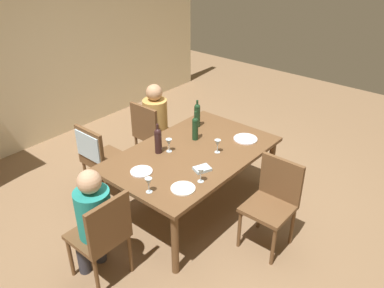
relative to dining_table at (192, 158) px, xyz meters
The scene contains 21 objects.
ground_plane 0.66m from the dining_table, ahead, with size 10.00×10.00×0.00m, color #846647.
rear_room_partition 2.87m from the dining_table, 90.00° to the left, with size 6.40×0.12×2.70m, color beige.
dining_table is the anchor object (origin of this frame).
chair_left_end 1.31m from the dining_table, behind, with size 0.44×0.44×0.92m.
chair_far_right 1.03m from the dining_table, 71.25° to the left, with size 0.44×0.44×0.92m.
chair_near 0.98m from the dining_table, 84.83° to the right, with size 0.44×0.44×0.92m.
chair_far_left 1.11m from the dining_table, 119.17° to the left, with size 0.46×0.44×0.92m.
person_woman_host 1.30m from the dining_table, behind, with size 0.31×0.35×1.13m.
person_man_bearded 1.06m from the dining_table, 65.45° to the left, with size 0.36×0.31×1.14m.
wine_bottle_tall_green 0.37m from the dining_table, 33.06° to the left, with size 0.07×0.07×0.34m.
wine_bottle_dark_red 0.42m from the dining_table, 130.52° to the left, with size 0.08×0.08×0.34m.
wine_bottle_short_olive 0.67m from the dining_table, 34.38° to the left, with size 0.07×0.07×0.34m.
wine_glass_near_left 0.59m from the dining_table, 131.56° to the right, with size 0.07×0.07×0.15m.
wine_glass_centre 0.84m from the dining_table, 168.45° to the right, with size 0.07×0.07×0.15m.
wine_glass_near_right 0.32m from the dining_table, 50.28° to the right, with size 0.07×0.07×0.15m.
wine_glass_far 0.30m from the dining_table, 125.99° to the left, with size 0.07×0.07×0.15m.
dinner_plate_host 0.64m from the dining_table, 167.97° to the left, with size 0.22×0.22×0.01m, color white.
dinner_plate_guest_left 0.68m from the dining_table, 24.80° to the right, with size 0.27×0.27×0.01m, color white.
dinner_plate_guest_right 0.68m from the dining_table, 146.99° to the right, with size 0.23×0.23×0.01m, color white.
folded_napkin 0.38m from the dining_table, 124.04° to the right, with size 0.16×0.12×0.03m, color #ADC6D6.
handbag 1.11m from the dining_table, 93.82° to the left, with size 0.28×0.12×0.22m, color brown.
Camera 1 is at (-2.78, -2.33, 2.85)m, focal length 36.72 mm.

